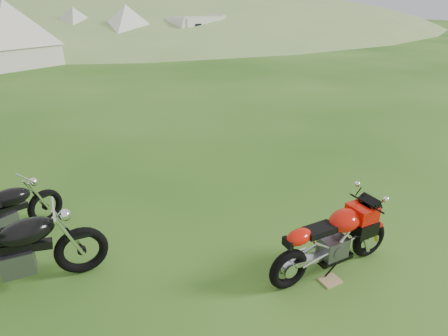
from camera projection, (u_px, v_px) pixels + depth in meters
ground at (249, 225)px, 5.82m from camera, size 120.00×120.00×0.00m
hillside at (182, 24)px, 47.88m from camera, size 80.00×64.00×8.00m
hedgerow at (182, 24)px, 47.88m from camera, size 36.00×1.20×8.60m
sport_motorcycle at (333, 236)px, 4.65m from camera, size 1.82×0.76×1.06m
plywood_board at (330, 281)px, 4.67m from camera, size 0.28×0.24×0.02m
vintage_moto_a at (13, 252)px, 4.34m from camera, size 2.09×0.91×1.07m
vintage_moto_c at (2, 215)px, 5.23m from camera, size 1.79×0.90×0.92m
tent_left at (10, 36)px, 18.64m from camera, size 4.16×4.16×2.93m
tent_mid at (76, 28)px, 24.76m from camera, size 3.96×3.96×2.64m
tent_right at (128, 28)px, 24.24m from camera, size 3.28×3.28×2.72m
caravan at (198, 32)px, 25.91m from camera, size 4.57×2.54×2.03m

